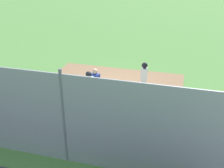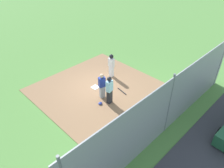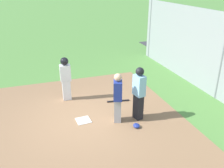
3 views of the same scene
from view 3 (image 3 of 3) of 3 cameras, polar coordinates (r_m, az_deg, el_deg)
name	(u,v)px [view 3 (image 3 of 3)]	position (r m, az deg, el deg)	size (l,w,h in m)	color
ground_plane	(83,121)	(8.08, -6.69, -8.66)	(140.00, 140.00, 0.00)	#51843D
dirt_infield	(83,121)	(8.07, -6.69, -8.57)	(7.20, 6.40, 0.03)	#896647
home_plate	(83,120)	(8.06, -6.70, -8.42)	(0.44, 0.44, 0.02)	white
catcher	(118,97)	(7.60, 1.34, -3.09)	(0.45, 0.37, 1.63)	#9E9EA3
umpire	(139,92)	(7.75, 6.28, -1.96)	(0.42, 0.33, 1.77)	black
runner	(66,76)	(9.11, -10.78, 1.84)	(0.29, 0.39, 1.66)	silver
baseball_bat	(118,101)	(9.15, 1.45, -3.95)	(0.06, 0.06, 0.83)	black
catcher_mask	(136,126)	(7.69, 5.72, -9.63)	(0.24, 0.20, 0.12)	navy
backstop_fence	(223,58)	(9.75, 24.39, 5.47)	(12.00, 0.10, 3.35)	#93999E
parked_car_silver	(204,43)	(16.24, 20.72, 9.01)	(4.37, 2.27, 1.28)	#B2B2B7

